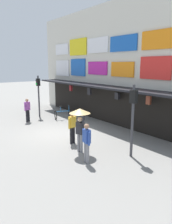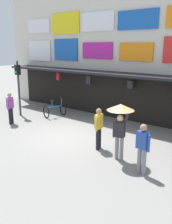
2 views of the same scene
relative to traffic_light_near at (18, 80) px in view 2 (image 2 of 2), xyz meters
The scene contains 8 objects.
ground_plane 5.16m from the traffic_light_near, 10.60° to the right, with size 80.00×80.00×0.00m, color gray.
shopfront 6.19m from the traffic_light_near, 38.78° to the left, with size 18.00×2.60×8.00m.
traffic_light_near is the anchor object (origin of this frame).
bicycle_parked 2.76m from the traffic_light_near, 29.79° to the left, with size 1.02×1.31×1.05m.
pedestrian_in_yellow 6.85m from the traffic_light_near, 10.22° to the right, with size 0.29×0.52×1.68m.
pedestrian_in_black 2.09m from the traffic_light_near, 52.79° to the right, with size 0.34×0.50×1.68m.
pedestrian_with_umbrella 7.96m from the traffic_light_near, 11.05° to the right, with size 0.96×0.96×2.08m.
pedestrian_in_green 9.19m from the traffic_light_near, 12.43° to the right, with size 0.52×0.28×1.68m.
Camera 2 is at (7.50, -7.97, 4.01)m, focal length 40.13 mm.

